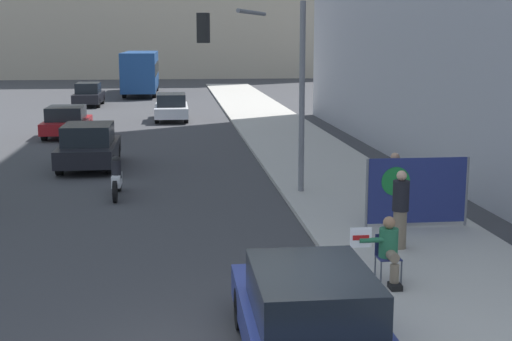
% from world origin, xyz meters
% --- Properties ---
extents(sidewalk_curb, '(4.02, 90.00, 0.12)m').
position_xyz_m(sidewalk_curb, '(3.90, 15.00, 0.06)').
color(sidewalk_curb, '#A8A399').
rests_on(sidewalk_curb, ground_plane).
extents(seated_protester, '(0.92, 0.77, 1.18)m').
position_xyz_m(seated_protester, '(2.64, 2.92, 0.75)').
color(seated_protester, '#474C56').
rests_on(seated_protester, sidewalk_curb).
extents(jogger_on_sidewalk, '(0.34, 0.34, 1.64)m').
position_xyz_m(jogger_on_sidewalk, '(3.49, 4.93, 0.95)').
color(jogger_on_sidewalk, '#756651').
rests_on(jogger_on_sidewalk, sidewalk_curb).
extents(pedestrian_behind, '(0.34, 0.34, 1.65)m').
position_xyz_m(pedestrian_behind, '(4.03, 7.09, 0.96)').
color(pedestrian_behind, black).
rests_on(pedestrian_behind, sidewalk_curb).
extents(protest_banner, '(2.42, 0.06, 1.62)m').
position_xyz_m(protest_banner, '(4.38, 6.53, 0.98)').
color(protest_banner, slate).
rests_on(protest_banner, sidewalk_curb).
extents(traffic_light_pole, '(2.96, 2.73, 5.30)m').
position_xyz_m(traffic_light_pole, '(1.40, 11.15, 3.72)').
color(traffic_light_pole, slate).
rests_on(traffic_light_pole, sidewalk_curb).
extents(parked_car_curbside, '(1.80, 4.17, 1.39)m').
position_xyz_m(parked_car_curbside, '(0.69, 0.09, 0.70)').
color(parked_car_curbside, navy).
rests_on(parked_car_curbside, ground_plane).
extents(car_on_road_nearest, '(1.87, 4.12, 1.53)m').
position_xyz_m(car_on_road_nearest, '(-4.06, 15.86, 0.76)').
color(car_on_road_nearest, black).
rests_on(car_on_road_nearest, ground_plane).
extents(car_on_road_midblock, '(1.85, 4.11, 1.39)m').
position_xyz_m(car_on_road_midblock, '(-6.01, 24.17, 0.70)').
color(car_on_road_midblock, maroon).
rests_on(car_on_road_midblock, ground_plane).
extents(car_on_road_distant, '(1.76, 4.51, 1.47)m').
position_xyz_m(car_on_road_distant, '(-1.28, 30.18, 0.73)').
color(car_on_road_distant, silver).
rests_on(car_on_road_distant, ground_plane).
extents(car_on_road_far_lane, '(1.71, 4.44, 1.55)m').
position_xyz_m(car_on_road_far_lane, '(-6.77, 39.32, 0.76)').
color(car_on_road_far_lane, black).
rests_on(car_on_road_far_lane, ground_plane).
extents(city_bus_on_road, '(2.55, 11.87, 3.36)m').
position_xyz_m(city_bus_on_road, '(-3.76, 49.22, 1.93)').
color(city_bus_on_road, navy).
rests_on(city_bus_on_road, ground_plane).
extents(motorcycle_on_road, '(0.28, 2.08, 1.18)m').
position_xyz_m(motorcycle_on_road, '(-2.75, 11.09, 0.52)').
color(motorcycle_on_road, white).
rests_on(motorcycle_on_road, ground_plane).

